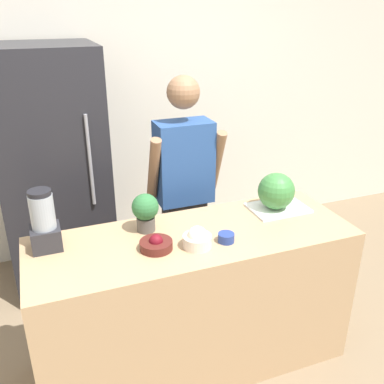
# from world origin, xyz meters

# --- Properties ---
(wall_back) EXTENTS (8.00, 0.06, 2.60)m
(wall_back) POSITION_xyz_m (0.00, 1.97, 1.30)
(wall_back) COLOR silver
(wall_back) RESTS_ON ground_plane
(counter_island) EXTENTS (1.81, 0.64, 0.89)m
(counter_island) POSITION_xyz_m (0.00, 0.32, 0.44)
(counter_island) COLOR tan
(counter_island) RESTS_ON ground_plane
(refrigerator) EXTENTS (0.75, 0.75, 1.82)m
(refrigerator) POSITION_xyz_m (-0.65, 1.56, 0.91)
(refrigerator) COLOR #232328
(refrigerator) RESTS_ON ground_plane
(person) EXTENTS (0.52, 0.26, 1.66)m
(person) POSITION_xyz_m (0.18, 0.97, 0.86)
(person) COLOR #333338
(person) RESTS_ON ground_plane
(cutting_board) EXTENTS (0.35, 0.25, 0.01)m
(cutting_board) POSITION_xyz_m (0.61, 0.45, 0.90)
(cutting_board) COLOR white
(cutting_board) RESTS_ON counter_island
(watermelon) EXTENTS (0.23, 0.23, 0.23)m
(watermelon) POSITION_xyz_m (0.59, 0.44, 1.02)
(watermelon) COLOR #3D7F3D
(watermelon) RESTS_ON cutting_board
(bowl_cherries) EXTENTS (0.17, 0.17, 0.08)m
(bowl_cherries) POSITION_xyz_m (-0.23, 0.26, 0.92)
(bowl_cherries) COLOR #511E19
(bowl_cherries) RESTS_ON counter_island
(bowl_cream) EXTENTS (0.15, 0.15, 0.12)m
(bowl_cream) POSITION_xyz_m (-0.03, 0.20, 0.94)
(bowl_cream) COLOR beige
(bowl_cream) RESTS_ON counter_island
(bowl_small_blue) EXTENTS (0.09, 0.09, 0.05)m
(bowl_small_blue) POSITION_xyz_m (0.14, 0.20, 0.91)
(bowl_small_blue) COLOR navy
(bowl_small_blue) RESTS_ON counter_island
(blender) EXTENTS (0.15, 0.15, 0.33)m
(blender) POSITION_xyz_m (-0.76, 0.47, 1.04)
(blender) COLOR #28282D
(blender) RESTS_ON counter_island
(potted_plant) EXTENTS (0.15, 0.15, 0.22)m
(potted_plant) POSITION_xyz_m (-0.23, 0.47, 1.01)
(potted_plant) COLOR #514C47
(potted_plant) RESTS_ON counter_island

